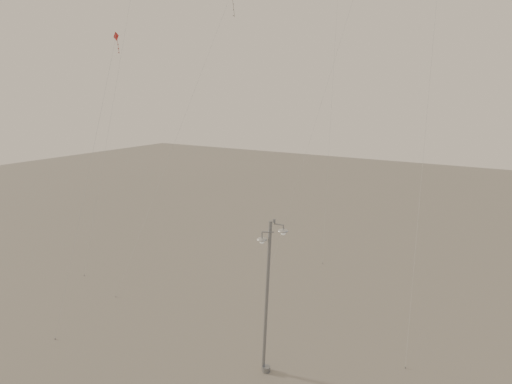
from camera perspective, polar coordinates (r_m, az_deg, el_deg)
The scene contains 5 objects.
ground at distance 26.23m, azimuth -7.18°, elevation -20.92°, with size 160.00×160.00×0.00m, color gray.
street_lamp at distance 21.53m, azimuth 1.71°, elevation -14.33°, with size 1.56×0.82×8.86m.
kite_1 at distance 32.48m, azimuth -6.94°, elevation 18.50°, with size 4.82×9.88×22.95m.
kite_3 at distance 29.91m, azimuth -21.31°, elevation 10.29°, with size 2.27×8.54×19.25m.
kite_4 at distance 24.39m, azimuth 23.98°, elevation 19.42°, with size 1.13×4.41×23.80m.
Camera 1 is at (13.63, -16.86, 14.76)m, focal length 28.00 mm.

